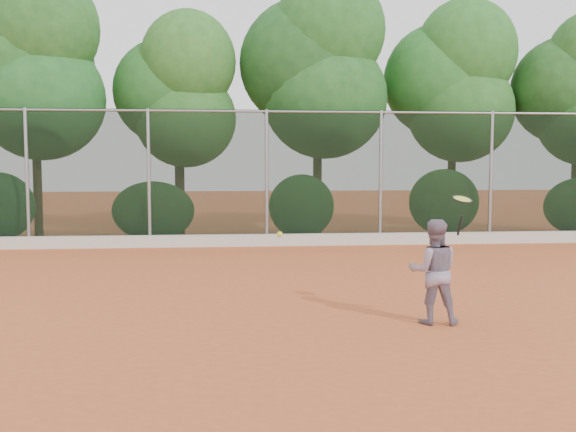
{
  "coord_description": "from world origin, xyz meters",
  "views": [
    {
      "loc": [
        -0.97,
        -9.57,
        2.12
      ],
      "look_at": [
        0.0,
        1.0,
        1.25
      ],
      "focal_mm": 40.0,
      "sensor_mm": 36.0,
      "label": 1
    }
  ],
  "objects": [
    {
      "name": "tennis_player",
      "position": [
        1.72,
        -1.39,
        0.7
      ],
      "size": [
        0.76,
        0.63,
        1.39
      ],
      "primitive_type": "imported",
      "rotation": [
        0.0,
        0.0,
        2.97
      ],
      "color": "gray",
      "rests_on": "ground"
    },
    {
      "name": "tennis_racket",
      "position": [
        2.07,
        -1.42,
        1.61
      ],
      "size": [
        0.34,
        0.34,
        0.54
      ],
      "color": "black",
      "rests_on": "ground"
    },
    {
      "name": "ground",
      "position": [
        0.0,
        0.0,
        0.0
      ],
      "size": [
        80.0,
        80.0,
        0.0
      ],
      "primitive_type": "plane",
      "color": "#BB572C",
      "rests_on": "ground"
    },
    {
      "name": "concrete_curb",
      "position": [
        0.0,
        6.82,
        0.15
      ],
      "size": [
        24.0,
        0.2,
        0.3
      ],
      "primitive_type": "cube",
      "color": "beige",
      "rests_on": "ground"
    },
    {
      "name": "tennis_ball_in_flight",
      "position": [
        -0.37,
        -1.9,
        1.27
      ],
      "size": [
        0.07,
        0.07,
        0.07
      ],
      "color": "#C4CF2F",
      "rests_on": "ground"
    },
    {
      "name": "foliage_backdrop",
      "position": [
        -0.55,
        8.98,
        4.4
      ],
      "size": [
        23.7,
        3.63,
        7.55
      ],
      "color": "#46291B",
      "rests_on": "ground"
    },
    {
      "name": "chainlink_fence",
      "position": [
        -0.0,
        7.0,
        1.86
      ],
      "size": [
        24.09,
        0.09,
        3.5
      ],
      "color": "black",
      "rests_on": "ground"
    }
  ]
}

